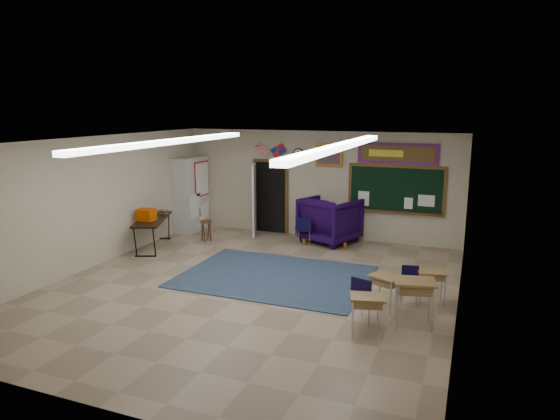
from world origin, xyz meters
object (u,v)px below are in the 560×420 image
at_px(wingback_armchair, 330,220).
at_px(student_desk_front_right, 431,285).
at_px(wooden_stool, 206,231).
at_px(student_desk_front_left, 385,291).
at_px(folding_table, 153,232).

xyz_separation_m(wingback_armchair, student_desk_front_right, (2.98, -3.50, -0.27)).
bearing_deg(wooden_stool, student_desk_front_left, -28.87).
bearing_deg(folding_table, student_desk_front_left, -38.40).
xyz_separation_m(student_desk_front_right, folding_table, (-7.16, 1.25, 0.08)).
bearing_deg(wingback_armchair, student_desk_front_left, 139.82).
bearing_deg(folding_table, wooden_stool, 26.18).
distance_m(student_desk_front_left, folding_table, 6.68).
bearing_deg(wooden_stool, folding_table, -131.99).
height_order(student_desk_front_left, folding_table, folding_table).
height_order(student_desk_front_right, wooden_stool, student_desk_front_right).
bearing_deg(wingback_armchair, wooden_stool, 41.67).
xyz_separation_m(folding_table, wooden_stool, (0.98, 1.09, -0.14)).
bearing_deg(student_desk_front_right, student_desk_front_left, -153.38).
bearing_deg(student_desk_front_right, wingback_armchair, 116.04).
bearing_deg(wooden_stool, wingback_armchair, 19.96).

